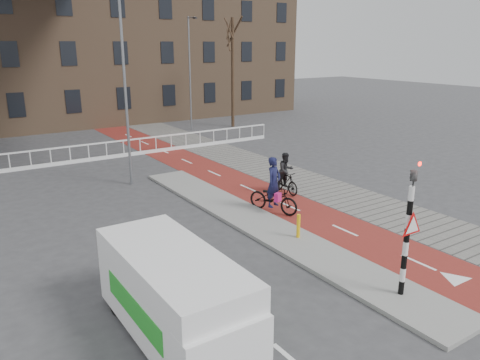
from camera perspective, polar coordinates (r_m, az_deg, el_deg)
ground at (r=14.57m, az=14.17°, el=-9.75°), size 120.00×120.00×0.00m
bike_lane at (r=22.74m, az=-1.89°, el=0.27°), size 2.50×60.00×0.01m
sidewalk at (r=24.26m, az=3.74°, el=1.27°), size 3.00×60.00×0.01m
curb_island at (r=16.83m, az=2.48°, el=-5.40°), size 1.80×16.00×0.12m
traffic_signal at (r=12.21m, az=19.87°, el=-5.28°), size 0.80×0.80×3.68m
bollard at (r=15.54m, az=7.13°, el=-5.58°), size 0.12×0.12×0.80m
cyclist_near at (r=17.96m, az=4.11°, el=-1.71°), size 1.44×2.24×2.17m
cyclist_far at (r=20.30m, az=5.59°, el=0.43°), size 0.77×1.66×1.80m
van at (r=10.60m, az=-8.12°, el=-13.48°), size 1.88×4.58×1.97m
railing at (r=26.77m, az=-22.03°, el=2.19°), size 28.00×0.10×0.99m
townhouse_row at (r=41.25m, az=-24.96°, el=16.98°), size 46.00×10.00×15.90m
tree_right at (r=36.66m, az=-0.89°, el=12.84°), size 0.24×0.24×8.15m
streetlight_near at (r=21.47m, az=-13.81°, el=10.58°), size 0.12×0.12×8.63m
streetlight_right at (r=35.35m, az=-6.12°, el=12.61°), size 0.12×0.12×8.14m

